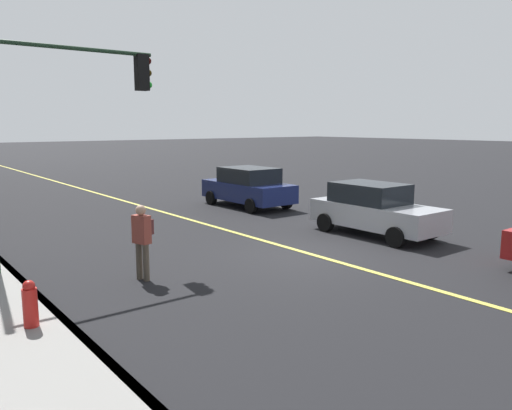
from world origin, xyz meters
TOP-DOWN VIEW (x-y plane):
  - ground at (0.00, 0.00)m, footprint 200.00×200.00m
  - curb_edge at (0.00, 6.81)m, footprint 80.00×0.16m
  - lane_stripe_center at (0.00, 0.00)m, footprint 80.00×0.16m
  - car_navy at (7.34, -3.52)m, footprint 4.34×2.05m
  - car_silver at (0.46, -3.29)m, footprint 4.18×1.90m
  - pedestrian_with_backpack at (0.62, 4.53)m, footprint 0.45×0.44m
  - traffic_light_mast at (2.65, 5.57)m, footprint 0.28×4.05m
  - fire_hydrant at (-1.03, 7.33)m, footprint 0.24×0.24m

SIDE VIEW (x-z plane):
  - ground at x=0.00m, z-range 0.00..0.00m
  - lane_stripe_center at x=0.00m, z-range 0.00..0.01m
  - curb_edge at x=0.00m, z-range 0.00..0.15m
  - fire_hydrant at x=-1.03m, z-range 0.00..0.94m
  - car_silver at x=0.46m, z-range 0.01..1.64m
  - car_navy at x=7.34m, z-range 0.02..1.69m
  - pedestrian_with_backpack at x=0.62m, z-range 0.14..1.85m
  - traffic_light_mast at x=2.65m, z-range 1.04..6.55m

